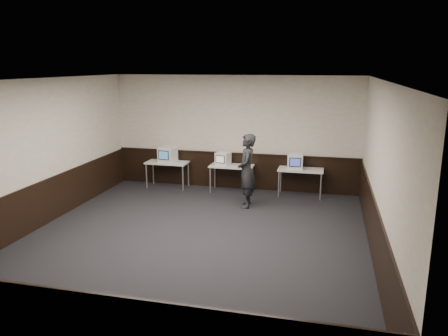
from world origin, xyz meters
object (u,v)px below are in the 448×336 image
object	(u,v)px
emac_left	(168,154)
person	(247,171)
desk_left	(167,164)
desk_right	(301,172)
emac_right	(295,161)
emac_center	(223,159)
desk_center	(232,168)

from	to	relation	value
emac_left	person	world-z (taller)	person
desk_left	emac_left	xyz separation A→B (m)	(0.02, -0.01, 0.29)
desk_right	emac_right	world-z (taller)	emac_right
emac_center	person	world-z (taller)	person
desk_left	emac_right	size ratio (longest dim) A/B	2.56
emac_left	emac_right	world-z (taller)	emac_left
emac_right	person	xyz separation A→B (m)	(-1.08, -1.23, -0.03)
emac_left	emac_center	distance (m)	1.63
emac_center	emac_right	size ratio (longest dim) A/B	0.94
desk_right	emac_right	size ratio (longest dim) A/B	2.56
desk_center	emac_left	world-z (taller)	emac_left
emac_center	person	bearing A→B (deg)	-42.27
emac_left	person	bearing A→B (deg)	-16.69
desk_right	emac_center	distance (m)	2.16
emac_center	desk_left	bearing A→B (deg)	-168.51
desk_right	person	xyz separation A→B (m)	(-1.24, -1.23, 0.24)
desk_center	emac_right	bearing A→B (deg)	-0.15
desk_center	emac_left	size ratio (longest dim) A/B	2.28
desk_right	person	distance (m)	1.77
emac_right	person	bearing A→B (deg)	-136.31
emac_left	emac_center	xyz separation A→B (m)	(1.63, 0.01, -0.04)
emac_left	person	xyz separation A→B (m)	(2.53, -1.22, -0.05)
desk_center	emac_right	world-z (taller)	emac_right
desk_left	emac_right	xyz separation A→B (m)	(3.64, -0.00, 0.27)
desk_left	emac_right	distance (m)	3.65
desk_right	emac_left	world-z (taller)	emac_left
desk_center	desk_right	world-z (taller)	same
desk_center	desk_left	bearing A→B (deg)	180.00
desk_right	emac_right	distance (m)	0.32
emac_left	emac_right	xyz separation A→B (m)	(3.62, 0.01, -0.02)
desk_center	desk_right	xyz separation A→B (m)	(1.90, 0.00, 0.00)
desk_center	emac_center	size ratio (longest dim) A/B	2.74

